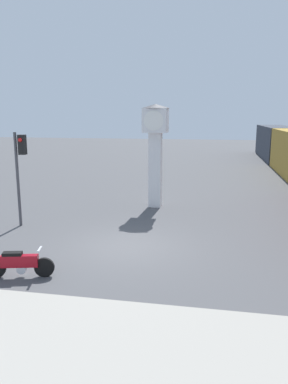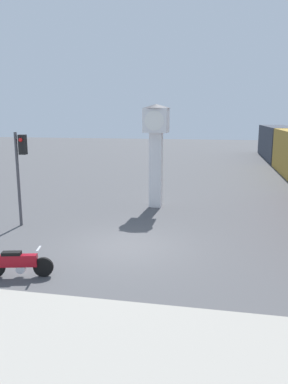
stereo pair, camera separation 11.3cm
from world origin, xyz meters
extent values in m
plane|color=#4C4C4F|center=(0.00, 0.00, 0.00)|extent=(120.00, 120.00, 0.00)
cube|color=#9E998E|center=(0.00, -7.05, 0.05)|extent=(36.00, 6.00, 0.10)
cylinder|color=black|center=(-1.77, -2.89, 0.29)|extent=(0.58, 0.23, 0.57)
cube|color=maroon|center=(-2.44, -3.05, 0.50)|extent=(1.07, 0.45, 0.34)
cube|color=black|center=(-2.63, -3.09, 0.72)|extent=(0.57, 0.34, 0.10)
cylinder|color=silver|center=(-2.40, -3.03, 0.26)|extent=(0.30, 0.25, 0.27)
cube|color=silver|center=(-1.87, -2.91, 0.84)|extent=(0.15, 0.42, 0.04)
cube|color=white|center=(0.03, 6.11, 1.87)|extent=(0.61, 0.61, 3.74)
cube|color=white|center=(0.03, 6.11, 4.32)|extent=(1.17, 1.17, 1.17)
cylinder|color=white|center=(0.03, 5.51, 4.32)|extent=(0.93, 0.02, 0.93)
cone|color=#333338|center=(0.03, 6.11, 5.01)|extent=(1.40, 1.40, 0.20)
cube|color=#333842|center=(9.35, 30.20, 1.70)|extent=(2.80, 12.35, 3.40)
cylinder|color=#47474C|center=(-5.02, 1.70, 1.95)|extent=(0.12, 0.12, 3.91)
cube|color=black|center=(-4.72, 1.70, 3.41)|extent=(0.28, 0.24, 0.80)
sphere|color=red|center=(-4.72, 1.55, 3.61)|extent=(0.16, 0.16, 0.16)
camera|label=1|loc=(2.91, -12.27, 4.59)|focal=35.00mm
camera|label=2|loc=(3.03, -12.25, 4.59)|focal=35.00mm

